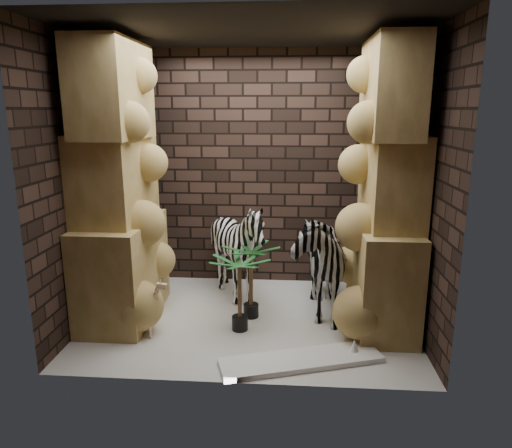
# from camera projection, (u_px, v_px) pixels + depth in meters

# --- Properties ---
(floor) EXTENTS (3.50, 3.50, 0.00)m
(floor) POSITION_uv_depth(u_px,v_px,m) (249.00, 319.00, 5.20)
(floor) COLOR silver
(floor) RESTS_ON ground
(ceiling) EXTENTS (3.50, 3.50, 0.00)m
(ceiling) POSITION_uv_depth(u_px,v_px,m) (248.00, 31.00, 4.48)
(ceiling) COLOR black
(ceiling) RESTS_ON ground
(wall_back) EXTENTS (3.50, 0.00, 3.50)m
(wall_back) POSITION_uv_depth(u_px,v_px,m) (257.00, 170.00, 6.05)
(wall_back) COLOR black
(wall_back) RESTS_ON ground
(wall_front) EXTENTS (3.50, 0.00, 3.50)m
(wall_front) POSITION_uv_depth(u_px,v_px,m) (234.00, 211.00, 3.63)
(wall_front) COLOR black
(wall_front) RESTS_ON ground
(wall_left) EXTENTS (0.00, 3.00, 3.00)m
(wall_left) POSITION_uv_depth(u_px,v_px,m) (85.00, 184.00, 4.96)
(wall_left) COLOR black
(wall_left) RESTS_ON ground
(wall_right) EXTENTS (0.00, 3.00, 3.00)m
(wall_right) POSITION_uv_depth(u_px,v_px,m) (421.00, 188.00, 4.71)
(wall_right) COLOR black
(wall_right) RESTS_ON ground
(rock_pillar_left) EXTENTS (0.68, 1.30, 3.00)m
(rock_pillar_left) POSITION_uv_depth(u_px,v_px,m) (117.00, 184.00, 4.94)
(rock_pillar_left) COLOR #D7B272
(rock_pillar_left) RESTS_ON floor
(rock_pillar_right) EXTENTS (0.58, 1.25, 3.00)m
(rock_pillar_right) POSITION_uv_depth(u_px,v_px,m) (388.00, 187.00, 4.74)
(rock_pillar_right) COLOR #D7B272
(rock_pillar_right) RESTS_ON floor
(zebra_right) EXTENTS (0.76, 1.29, 1.47)m
(zebra_right) POSITION_uv_depth(u_px,v_px,m) (314.00, 250.00, 5.24)
(zebra_right) COLOR white
(zebra_right) RESTS_ON floor
(zebra_left) EXTENTS (1.30, 1.47, 1.14)m
(zebra_left) POSITION_uv_depth(u_px,v_px,m) (238.00, 255.00, 5.59)
(zebra_left) COLOR white
(zebra_left) RESTS_ON floor
(giraffe_toy) EXTENTS (0.34, 0.16, 0.63)m
(giraffe_toy) POSITION_uv_depth(u_px,v_px,m) (141.00, 309.00, 4.72)
(giraffe_toy) COLOR #FCDBA9
(giraffe_toy) RESTS_ON floor
(palm_front) EXTENTS (0.36, 0.36, 0.85)m
(palm_front) POSITION_uv_depth(u_px,v_px,m) (251.00, 281.00, 5.16)
(palm_front) COLOR #164816
(palm_front) RESTS_ON floor
(palm_back) EXTENTS (0.36, 0.36, 0.81)m
(palm_back) POSITION_uv_depth(u_px,v_px,m) (240.00, 294.00, 4.86)
(palm_back) COLOR #164816
(palm_back) RESTS_ON floor
(surfboard) EXTENTS (1.54, 0.81, 0.05)m
(surfboard) POSITION_uv_depth(u_px,v_px,m) (301.00, 360.00, 4.30)
(surfboard) COLOR white
(surfboard) RESTS_ON floor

